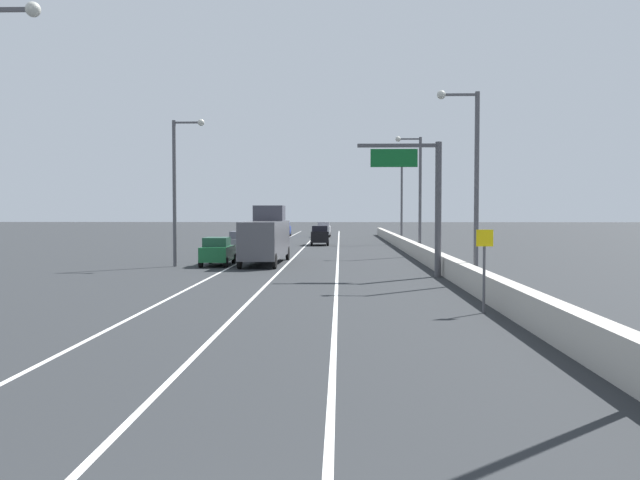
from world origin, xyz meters
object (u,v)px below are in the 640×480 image
lamp_post_left_mid (178,182)px  car_blue_0 (284,229)px  lamp_post_right_second (471,173)px  car_black_4 (320,235)px  overhead_sign_gantry (425,192)px  car_gray_2 (241,243)px  car_silver_3 (324,229)px  lamp_post_right_third (417,187)px  box_truck (266,237)px  speed_advisory_sign (484,264)px  car_green_1 (218,251)px  lamp_post_right_fourth (399,194)px

lamp_post_left_mid → car_blue_0: (2.51, 54.29, -4.57)m
lamp_post_right_second → lamp_post_left_mid: size_ratio=1.00×
car_black_4 → car_blue_0: bearing=103.0°
overhead_sign_gantry → car_gray_2: (-13.06, 18.92, -3.74)m
car_blue_0 → car_silver_3: 6.28m
overhead_sign_gantry → lamp_post_right_third: 17.26m
box_truck → lamp_post_left_mid: bearing=-155.7°
speed_advisory_sign → box_truck: 24.83m
lamp_post_left_mid → car_black_4: bearing=73.5°
lamp_post_right_second → lamp_post_right_third: 20.73m
overhead_sign_gantry → speed_advisory_sign: size_ratio=2.50×
car_blue_0 → car_gray_2: 41.95m
lamp_post_left_mid → car_green_1: lamp_post_left_mid is taller
lamp_post_right_third → lamp_post_right_second: bearing=-88.9°
lamp_post_right_third → car_silver_3: 42.47m
box_truck → car_silver_3: bearing=86.7°
lamp_post_right_third → car_green_1: bearing=-146.1°
car_green_1 → car_silver_3: car_silver_3 is taller
speed_advisory_sign → box_truck: box_truck is taller
car_black_4 → lamp_post_right_fourth: bearing=17.9°
lamp_post_right_fourth → car_gray_2: size_ratio=2.08×
speed_advisory_sign → car_blue_0: (-13.30, 74.39, -0.74)m
car_green_1 → lamp_post_right_fourth: bearing=64.0°
car_gray_2 → car_black_4: car_black_4 is taller
lamp_post_right_third → car_silver_3: size_ratio=2.20×
overhead_sign_gantry → lamp_post_left_mid: bearing=156.8°
car_green_1 → box_truck: size_ratio=0.47×
lamp_post_left_mid → lamp_post_right_fourth: bearing=61.2°
lamp_post_right_third → car_gray_2: (-14.55, 1.75, -4.60)m
car_black_4 → box_truck: (-2.96, -26.00, 0.81)m
speed_advisory_sign → lamp_post_right_fourth: size_ratio=0.31×
lamp_post_left_mid → car_gray_2: 13.37m
lamp_post_right_fourth → car_black_4: size_ratio=2.23×
car_gray_2 → car_blue_0: bearing=89.7°
lamp_post_right_third → car_blue_0: size_ratio=2.23×
lamp_post_right_third → lamp_post_right_fourth: (0.39, 20.73, 0.00)m
car_green_1 → car_silver_3: 51.41m
car_blue_0 → car_gray_2: bearing=-90.3°
box_truck → lamp_post_right_fourth: bearing=67.8°
overhead_sign_gantry → lamp_post_left_mid: size_ratio=0.77×
overhead_sign_gantry → car_silver_3: 59.07m
car_blue_0 → car_gray_2: size_ratio=0.93×
lamp_post_right_fourth → car_silver_3: size_ratio=2.20×
lamp_post_right_third → car_green_1: 18.01m
car_silver_3 → box_truck: box_truck is taller
car_green_1 → car_gray_2: bearing=90.5°
speed_advisory_sign → car_gray_2: size_ratio=0.64×
lamp_post_right_fourth → lamp_post_left_mid: same height
car_gray_2 → box_truck: size_ratio=0.49×
overhead_sign_gantry → lamp_post_left_mid: 16.74m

